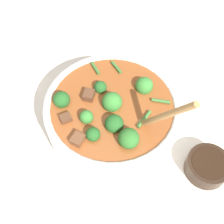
# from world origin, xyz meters

# --- Properties ---
(ground_plane) EXTENTS (4.00, 4.00, 0.00)m
(ground_plane) POSITION_xyz_m (0.00, 0.00, 0.00)
(ground_plane) COLOR silver
(stew_bowl) EXTENTS (0.29, 0.31, 0.24)m
(stew_bowl) POSITION_xyz_m (0.00, 0.00, 0.06)
(stew_bowl) COLOR white
(stew_bowl) RESTS_ON ground_plane
(condiment_bowl) EXTENTS (0.09, 0.09, 0.04)m
(condiment_bowl) POSITION_xyz_m (-0.04, 0.23, 0.02)
(condiment_bowl) COLOR black
(condiment_bowl) RESTS_ON ground_plane
(empty_plate) EXTENTS (0.20, 0.20, 0.02)m
(empty_plate) POSITION_xyz_m (0.04, -0.34, 0.01)
(empty_plate) COLOR silver
(empty_plate) RESTS_ON ground_plane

